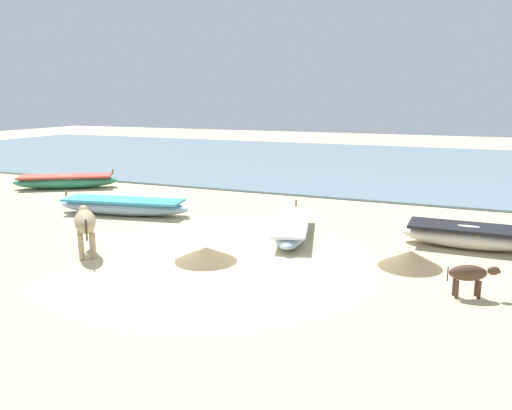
{
  "coord_description": "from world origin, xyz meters",
  "views": [
    {
      "loc": [
        4.91,
        -9.71,
        3.48
      ],
      "look_at": [
        -0.41,
        2.85,
        0.6
      ],
      "focal_mm": 36.09,
      "sensor_mm": 36.0,
      "label": 1
    }
  ],
  "objects_px": {
    "fishing_boat_0": "(292,227)",
    "calf_near_dark": "(470,274)",
    "fishing_boat_1": "(66,181)",
    "fishing_boat_2": "(123,206)",
    "fishing_boat_4": "(468,236)",
    "cow_adult_dun": "(85,223)"
  },
  "relations": [
    {
      "from": "fishing_boat_0",
      "to": "fishing_boat_4",
      "type": "bearing_deg",
      "value": -96.72
    },
    {
      "from": "fishing_boat_2",
      "to": "cow_adult_dun",
      "type": "relative_size",
      "value": 3.17
    },
    {
      "from": "fishing_boat_1",
      "to": "fishing_boat_2",
      "type": "bearing_deg",
      "value": -62.34
    },
    {
      "from": "fishing_boat_0",
      "to": "fishing_boat_2",
      "type": "xyz_separation_m",
      "value": [
        -5.45,
        0.3,
        0.04
      ]
    },
    {
      "from": "fishing_boat_0",
      "to": "fishing_boat_1",
      "type": "height_order",
      "value": "fishing_boat_1"
    },
    {
      "from": "calf_near_dark",
      "to": "cow_adult_dun",
      "type": "bearing_deg",
      "value": 164.81
    },
    {
      "from": "fishing_boat_4",
      "to": "calf_near_dark",
      "type": "distance_m",
      "value": 3.3
    },
    {
      "from": "fishing_boat_2",
      "to": "fishing_boat_4",
      "type": "relative_size",
      "value": 1.39
    },
    {
      "from": "fishing_boat_0",
      "to": "calf_near_dark",
      "type": "height_order",
      "value": "fishing_boat_0"
    },
    {
      "from": "fishing_boat_0",
      "to": "cow_adult_dun",
      "type": "relative_size",
      "value": 2.8
    },
    {
      "from": "cow_adult_dun",
      "to": "calf_near_dark",
      "type": "bearing_deg",
      "value": -128.67
    },
    {
      "from": "fishing_boat_1",
      "to": "fishing_boat_2",
      "type": "xyz_separation_m",
      "value": [
        4.88,
        -2.86,
        -0.02
      ]
    },
    {
      "from": "fishing_boat_1",
      "to": "fishing_boat_2",
      "type": "distance_m",
      "value": 5.66
    },
    {
      "from": "fishing_boat_0",
      "to": "calf_near_dark",
      "type": "xyz_separation_m",
      "value": [
        4.22,
        -2.68,
        0.2
      ]
    },
    {
      "from": "fishing_boat_4",
      "to": "calf_near_dark",
      "type": "relative_size",
      "value": 3.4
    },
    {
      "from": "fishing_boat_1",
      "to": "calf_near_dark",
      "type": "bearing_deg",
      "value": -53.81
    },
    {
      "from": "fishing_boat_0",
      "to": "calf_near_dark",
      "type": "bearing_deg",
      "value": -137.56
    },
    {
      "from": "fishing_boat_1",
      "to": "calf_near_dark",
      "type": "height_order",
      "value": "fishing_boat_1"
    },
    {
      "from": "fishing_boat_4",
      "to": "calf_near_dark",
      "type": "height_order",
      "value": "fishing_boat_4"
    },
    {
      "from": "fishing_boat_0",
      "to": "cow_adult_dun",
      "type": "distance_m",
      "value": 5.01
    },
    {
      "from": "fishing_boat_4",
      "to": "fishing_boat_1",
      "type": "bearing_deg",
      "value": 170.34
    },
    {
      "from": "fishing_boat_4",
      "to": "calf_near_dark",
      "type": "bearing_deg",
      "value": -88.41
    }
  ]
}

